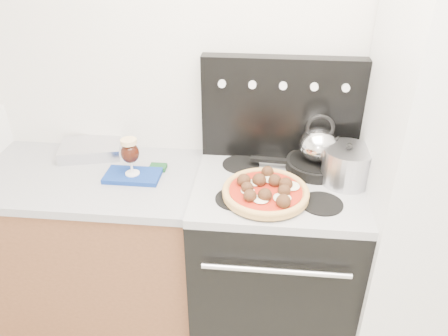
# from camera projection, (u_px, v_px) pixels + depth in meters

# --- Properties ---
(room_shell) EXTENTS (3.52, 3.01, 2.52)m
(room_shell) POSITION_uv_depth(u_px,v_px,m) (256.00, 257.00, 1.06)
(room_shell) COLOR beige
(room_shell) RESTS_ON ground
(base_cabinet) EXTENTS (1.45, 0.60, 0.86)m
(base_cabinet) POSITION_uv_depth(u_px,v_px,m) (66.00, 247.00, 2.34)
(base_cabinet) COLOR brown
(base_cabinet) RESTS_ON ground
(countertop) EXTENTS (1.48, 0.63, 0.04)m
(countertop) POSITION_uv_depth(u_px,v_px,m) (49.00, 175.00, 2.11)
(countertop) COLOR #9F9FA7
(countertop) RESTS_ON base_cabinet
(stove_body) EXTENTS (0.76, 0.65, 0.88)m
(stove_body) POSITION_uv_depth(u_px,v_px,m) (272.00, 263.00, 2.22)
(stove_body) COLOR black
(stove_body) RESTS_ON ground
(cooktop) EXTENTS (0.76, 0.65, 0.04)m
(cooktop) POSITION_uv_depth(u_px,v_px,m) (278.00, 187.00, 1.99)
(cooktop) COLOR #ADADB2
(cooktop) RESTS_ON stove_body
(backguard) EXTENTS (0.76, 0.08, 0.50)m
(backguard) POSITION_uv_depth(u_px,v_px,m) (281.00, 109.00, 2.09)
(backguard) COLOR black
(backguard) RESTS_ON cooktop
(fridge) EXTENTS (0.64, 0.68, 1.90)m
(fridge) POSITION_uv_depth(u_px,v_px,m) (442.00, 189.00, 1.88)
(fridge) COLOR silver
(fridge) RESTS_ON ground
(foil_sheet) EXTENTS (0.35, 0.29, 0.06)m
(foil_sheet) POSITION_uv_depth(u_px,v_px,m) (91.00, 149.00, 2.25)
(foil_sheet) COLOR white
(foil_sheet) RESTS_ON countertop
(oven_mitt) EXTENTS (0.26, 0.15, 0.02)m
(oven_mitt) POSITION_uv_depth(u_px,v_px,m) (133.00, 176.00, 2.05)
(oven_mitt) COLOR navy
(oven_mitt) RESTS_ON countertop
(beer_glass) EXTENTS (0.10, 0.10, 0.18)m
(beer_glass) POSITION_uv_depth(u_px,v_px,m) (130.00, 157.00, 2.00)
(beer_glass) COLOR black
(beer_glass) RESTS_ON oven_mitt
(pizza_pan) EXTENTS (0.42, 0.42, 0.01)m
(pizza_pan) POSITION_uv_depth(u_px,v_px,m) (265.00, 196.00, 1.87)
(pizza_pan) COLOR black
(pizza_pan) RESTS_ON cooktop
(pizza) EXTENTS (0.38, 0.38, 0.05)m
(pizza) POSITION_uv_depth(u_px,v_px,m) (266.00, 190.00, 1.86)
(pizza) COLOR tan
(pizza) RESTS_ON pizza_pan
(skillet) EXTENTS (0.30, 0.30, 0.05)m
(skillet) POSITION_uv_depth(u_px,v_px,m) (316.00, 165.00, 2.07)
(skillet) COLOR black
(skillet) RESTS_ON cooktop
(tea_kettle) EXTENTS (0.21, 0.21, 0.19)m
(tea_kettle) POSITION_uv_depth(u_px,v_px,m) (318.00, 142.00, 2.01)
(tea_kettle) COLOR white
(tea_kettle) RESTS_ON skillet
(stock_pot) EXTENTS (0.26, 0.26, 0.16)m
(stock_pot) POSITION_uv_depth(u_px,v_px,m) (346.00, 167.00, 1.95)
(stock_pot) COLOR #B7B7BF
(stock_pot) RESTS_ON cooktop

